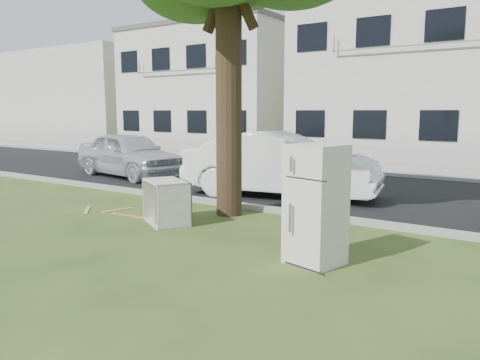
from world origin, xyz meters
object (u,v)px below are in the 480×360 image
Objects in this scene: fridge at (316,205)px; cabinet at (167,202)px; car_center at (281,164)px; car_left at (129,154)px.

cabinet is at bearing -176.32° from fridge.
car_center is (0.42, 3.79, 0.40)m from cabinet.
fridge is 0.39× the size of car_left.
fridge reaches higher than cabinet.
car_center is (-3.01, 4.42, -0.04)m from fridge.
car_center reaches higher than cabinet.
fridge reaches higher than car_center.
fridge is at bearing -156.68° from car_center.
car_center is at bearing -84.05° from car_left.
fridge is 5.35m from car_center.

